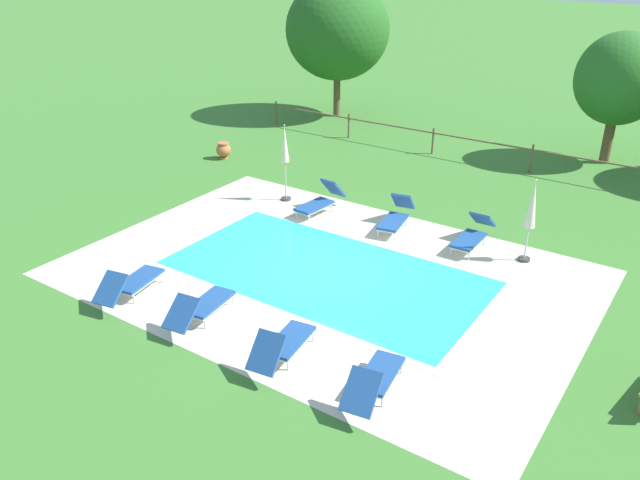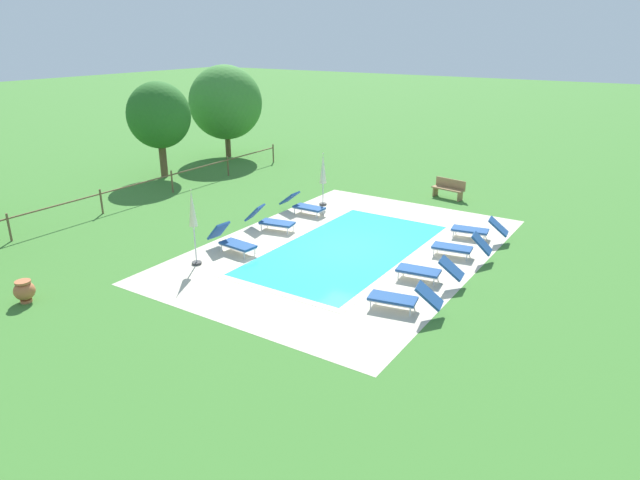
{
  "view_description": "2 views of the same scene",
  "coord_description": "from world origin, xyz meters",
  "views": [
    {
      "loc": [
        8.05,
        -12.09,
        7.9
      ],
      "look_at": [
        -0.53,
        0.5,
        0.6
      ],
      "focal_mm": 35.89,
      "sensor_mm": 36.0,
      "label": 1
    },
    {
      "loc": [
        -15.9,
        -9.12,
        7.13
      ],
      "look_at": [
        -1.74,
        0.02,
        0.86
      ],
      "focal_mm": 31.48,
      "sensor_mm": 36.0,
      "label": 2
    }
  ],
  "objects": [
    {
      "name": "sun_lounger_south_far",
      "position": [
        2.51,
        3.58,
        0.37
      ],
      "size": [
        0.61,
        1.99,
        0.86
      ],
      "color": "navy",
      "rests_on": "ground"
    },
    {
      "name": "pool_coping_rim",
      "position": [
        0.0,
        0.0,
        0.01
      ],
      "size": [
        8.6,
        4.68,
        0.01
      ],
      "color": "beige",
      "rests_on": "ground"
    },
    {
      "name": "sun_lounger_north_far",
      "position": [
        -2.38,
        3.21,
        0.39
      ],
      "size": [
        0.78,
        1.94,
        0.96
      ],
      "color": "navy",
      "rests_on": "ground"
    },
    {
      "name": "sun_lounger_north_near_steps",
      "position": [
        0.15,
        3.49,
        0.39
      ],
      "size": [
        0.93,
        2.0,
        0.93
      ],
      "color": "navy",
      "rests_on": "ground"
    },
    {
      "name": "sun_lounger_south_near_corner",
      "position": [
        -3.21,
        -3.61,
        0.37
      ],
      "size": [
        0.97,
        2.07,
        0.85
      ],
      "color": "navy",
      "rests_on": "ground"
    },
    {
      "name": "sun_lounger_north_mid",
      "position": [
        -1.07,
        -3.43,
        0.37
      ],
      "size": [
        0.86,
        2.06,
        0.84
      ],
      "color": "navy",
      "rests_on": "ground"
    },
    {
      "name": "tree_west_mid",
      "position": [
        3.87,
        13.36,
        3.16
      ],
      "size": [
        3.2,
        3.2,
        4.85
      ],
      "color": "brown",
      "rests_on": "ground"
    },
    {
      "name": "pool_deck_paving",
      "position": [
        0.0,
        0.0,
        0.0
      ],
      "size": [
        12.85,
        8.93,
        0.01
      ],
      "primitive_type": "cube",
      "color": "beige",
      "rests_on": "ground"
    },
    {
      "name": "patio_umbrella_closed_row_west",
      "position": [
        4.0,
        3.57,
        1.51
      ],
      "size": [
        0.32,
        0.32,
        2.32
      ],
      "color": "#383838",
      "rests_on": "ground"
    },
    {
      "name": "perimeter_fence",
      "position": [
        -0.07,
        10.64,
        0.7
      ],
      "size": [
        19.67,
        0.08,
        1.05
      ],
      "color": "brown",
      "rests_on": "ground"
    },
    {
      "name": "terracotta_urn_near_fence",
      "position": [
        -8.47,
        5.51,
        0.35
      ],
      "size": [
        0.57,
        0.57,
        0.64
      ],
      "color": "#B7663D",
      "rests_on": "ground"
    },
    {
      "name": "swimming_pool_water",
      "position": [
        0.0,
        0.0,
        0.01
      ],
      "size": [
        8.12,
        4.2,
        0.01
      ],
      "primitive_type": "cube",
      "color": "#2DB7C6",
      "rests_on": "ground"
    },
    {
      "name": "sun_lounger_north_end",
      "position": [
        3.45,
        -3.51,
        0.38
      ],
      "size": [
        0.9,
        2.05,
        0.86
      ],
      "color": "navy",
      "rests_on": "ground"
    },
    {
      "name": "tree_centre",
      "position": [
        9.45,
        13.86,
        3.23
      ],
      "size": [
        4.28,
        4.28,
        5.38
      ],
      "color": "brown",
      "rests_on": "ground"
    },
    {
      "name": "wooden_bench_lawn_side",
      "position": [
        8.05,
        -0.65,
        0.47
      ],
      "size": [
        0.7,
        1.55,
        0.87
      ],
      "color": "#937047",
      "rests_on": "ground"
    },
    {
      "name": "sun_lounger_south_mid",
      "position": [
        1.35,
        -3.59,
        0.38
      ],
      "size": [
        0.88,
        2.0,
        0.92
      ],
      "color": "navy",
      "rests_on": "ground"
    },
    {
      "name": "ground_plane",
      "position": [
        0.0,
        0.0,
        0.0
      ],
      "size": [
        160.0,
        160.0,
        0.0
      ],
      "primitive_type": "plane",
      "color": "#3D752D"
    },
    {
      "name": "patio_umbrella_closed_row_mid_west",
      "position": [
        -3.88,
        3.44,
        1.71
      ],
      "size": [
        0.32,
        0.32,
        2.54
      ],
      "color": "#383838",
      "rests_on": "ground"
    }
  ]
}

